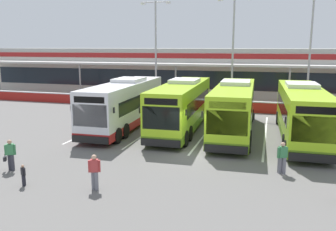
{
  "coord_description": "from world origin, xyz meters",
  "views": [
    {
      "loc": [
        4.45,
        -19.6,
        6.25
      ],
      "look_at": [
        -2.27,
        3.0,
        1.6
      ],
      "focal_mm": 37.46,
      "sensor_mm": 36.0,
      "label": 1
    }
  ],
  "objects_px": {
    "pedestrian_near_bin": "(282,157)",
    "lamp_post_east": "(310,46)",
    "coach_bus_leftmost": "(125,105)",
    "lamp_post_centre": "(233,46)",
    "lamp_post_west": "(156,46)",
    "coach_bus_right_centre": "(301,113)",
    "pedestrian_approaching_bus": "(95,171)",
    "coach_bus_left_centre": "(182,106)",
    "pedestrian_child": "(23,174)",
    "coach_bus_centre": "(234,109)",
    "pedestrian_with_handbag": "(10,154)"
  },
  "relations": [
    {
      "from": "pedestrian_near_bin",
      "to": "lamp_post_east",
      "type": "height_order",
      "value": "lamp_post_east"
    },
    {
      "from": "coach_bus_leftmost",
      "to": "pedestrian_near_bin",
      "type": "distance_m",
      "value": 13.77
    },
    {
      "from": "lamp_post_centre",
      "to": "lamp_post_west",
      "type": "bearing_deg",
      "value": 175.16
    },
    {
      "from": "coach_bus_leftmost",
      "to": "coach_bus_right_centre",
      "type": "relative_size",
      "value": 1.0
    },
    {
      "from": "pedestrian_approaching_bus",
      "to": "lamp_post_centre",
      "type": "relative_size",
      "value": 0.15
    },
    {
      "from": "coach_bus_left_centre",
      "to": "pedestrian_child",
      "type": "relative_size",
      "value": 12.18
    },
    {
      "from": "coach_bus_leftmost",
      "to": "coach_bus_centre",
      "type": "xyz_separation_m",
      "value": [
        8.38,
        0.33,
        0.0
      ]
    },
    {
      "from": "coach_bus_left_centre",
      "to": "lamp_post_centre",
      "type": "distance_m",
      "value": 11.56
    },
    {
      "from": "coach_bus_right_centre",
      "to": "pedestrian_near_bin",
      "type": "xyz_separation_m",
      "value": [
        -1.34,
        -7.37,
        -0.91
      ]
    },
    {
      "from": "pedestrian_with_handbag",
      "to": "lamp_post_west",
      "type": "bearing_deg",
      "value": 89.08
    },
    {
      "from": "pedestrian_approaching_bus",
      "to": "lamp_post_centre",
      "type": "bearing_deg",
      "value": 81.56
    },
    {
      "from": "pedestrian_child",
      "to": "pedestrian_near_bin",
      "type": "bearing_deg",
      "value": 23.89
    },
    {
      "from": "coach_bus_right_centre",
      "to": "pedestrian_child",
      "type": "height_order",
      "value": "coach_bus_right_centre"
    },
    {
      "from": "coach_bus_leftmost",
      "to": "lamp_post_west",
      "type": "xyz_separation_m",
      "value": [
        -1.33,
        11.58,
        4.5
      ]
    },
    {
      "from": "lamp_post_east",
      "to": "pedestrian_child",
      "type": "bearing_deg",
      "value": -120.11
    },
    {
      "from": "pedestrian_approaching_bus",
      "to": "coach_bus_left_centre",
      "type": "bearing_deg",
      "value": 86.27
    },
    {
      "from": "pedestrian_child",
      "to": "lamp_post_west",
      "type": "height_order",
      "value": "lamp_post_west"
    },
    {
      "from": "coach_bus_leftmost",
      "to": "coach_bus_centre",
      "type": "height_order",
      "value": "same"
    },
    {
      "from": "coach_bus_centre",
      "to": "pedestrian_child",
      "type": "relative_size",
      "value": 12.18
    },
    {
      "from": "coach_bus_left_centre",
      "to": "pedestrian_near_bin",
      "type": "xyz_separation_m",
      "value": [
        7.17,
        -7.89,
        -0.91
      ]
    },
    {
      "from": "lamp_post_centre",
      "to": "lamp_post_east",
      "type": "height_order",
      "value": "same"
    },
    {
      "from": "lamp_post_east",
      "to": "pedestrian_near_bin",
      "type": "bearing_deg",
      "value": -97.92
    },
    {
      "from": "lamp_post_centre",
      "to": "pedestrian_with_handbag",
      "type": "bearing_deg",
      "value": -111.81
    },
    {
      "from": "lamp_post_west",
      "to": "pedestrian_approaching_bus",
      "type": "bearing_deg",
      "value": -78.04
    },
    {
      "from": "pedestrian_approaching_bus",
      "to": "lamp_post_east",
      "type": "distance_m",
      "value": 26.4
    },
    {
      "from": "coach_bus_left_centre",
      "to": "coach_bus_centre",
      "type": "distance_m",
      "value": 3.95
    },
    {
      "from": "coach_bus_leftmost",
      "to": "coach_bus_centre",
      "type": "relative_size",
      "value": 1.0
    },
    {
      "from": "pedestrian_approaching_bus",
      "to": "lamp_post_east",
      "type": "height_order",
      "value": "lamp_post_east"
    },
    {
      "from": "pedestrian_child",
      "to": "lamp_post_west",
      "type": "xyz_separation_m",
      "value": [
        -1.63,
        23.94,
        5.75
      ]
    },
    {
      "from": "lamp_post_centre",
      "to": "lamp_post_east",
      "type": "relative_size",
      "value": 1.0
    },
    {
      "from": "coach_bus_right_centre",
      "to": "pedestrian_near_bin",
      "type": "height_order",
      "value": "coach_bus_right_centre"
    },
    {
      "from": "coach_bus_left_centre",
      "to": "coach_bus_right_centre",
      "type": "bearing_deg",
      "value": -3.46
    },
    {
      "from": "coach_bus_right_centre",
      "to": "lamp_post_east",
      "type": "bearing_deg",
      "value": 83.6
    },
    {
      "from": "coach_bus_left_centre",
      "to": "lamp_post_east",
      "type": "relative_size",
      "value": 1.11
    },
    {
      "from": "coach_bus_left_centre",
      "to": "coach_bus_leftmost",
      "type": "bearing_deg",
      "value": -173.08
    },
    {
      "from": "pedestrian_child",
      "to": "pedestrian_near_bin",
      "type": "xyz_separation_m",
      "value": [
        11.31,
        5.01,
        0.33
      ]
    },
    {
      "from": "pedestrian_with_handbag",
      "to": "lamp_post_centre",
      "type": "relative_size",
      "value": 0.15
    },
    {
      "from": "pedestrian_child",
      "to": "lamp_post_centre",
      "type": "relative_size",
      "value": 0.09
    },
    {
      "from": "coach_bus_centre",
      "to": "pedestrian_with_handbag",
      "type": "height_order",
      "value": "coach_bus_centre"
    },
    {
      "from": "coach_bus_centre",
      "to": "pedestrian_approaching_bus",
      "type": "xyz_separation_m",
      "value": [
        -4.75,
        -12.17,
        -0.91
      ]
    },
    {
      "from": "coach_bus_leftmost",
      "to": "lamp_post_west",
      "type": "height_order",
      "value": "lamp_post_west"
    },
    {
      "from": "coach_bus_right_centre",
      "to": "lamp_post_centre",
      "type": "distance_m",
      "value": 13.17
    },
    {
      "from": "pedestrian_near_bin",
      "to": "lamp_post_centre",
      "type": "height_order",
      "value": "lamp_post_centre"
    },
    {
      "from": "coach_bus_right_centre",
      "to": "coach_bus_leftmost",
      "type": "bearing_deg",
      "value": -179.89
    },
    {
      "from": "coach_bus_left_centre",
      "to": "lamp_post_east",
      "type": "height_order",
      "value": "lamp_post_east"
    },
    {
      "from": "coach_bus_left_centre",
      "to": "pedestrian_near_bin",
      "type": "height_order",
      "value": "coach_bus_left_centre"
    },
    {
      "from": "lamp_post_west",
      "to": "lamp_post_centre",
      "type": "relative_size",
      "value": 1.0
    },
    {
      "from": "lamp_post_west",
      "to": "lamp_post_centre",
      "type": "xyz_separation_m",
      "value": [
        8.33,
        -0.71,
        0.0
      ]
    },
    {
      "from": "pedestrian_near_bin",
      "to": "lamp_post_centre",
      "type": "xyz_separation_m",
      "value": [
        -4.61,
        18.22,
        5.42
      ]
    },
    {
      "from": "pedestrian_approaching_bus",
      "to": "lamp_post_east",
      "type": "bearing_deg",
      "value": 65.71
    }
  ]
}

